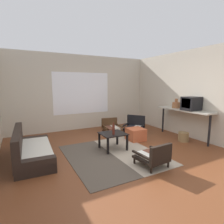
{
  "coord_description": "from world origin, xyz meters",
  "views": [
    {
      "loc": [
        -2.11,
        -3.32,
        1.66
      ],
      "look_at": [
        0.19,
        1.0,
        0.89
      ],
      "focal_mm": 28.64,
      "sensor_mm": 36.0,
      "label": 1
    }
  ],
  "objects_px": {
    "armchair_corner": "(135,125)",
    "clay_vase": "(176,105)",
    "armchair_striped_foreground": "(154,156)",
    "wicker_basket": "(183,137)",
    "armchair_by_window": "(111,127)",
    "coffee_table": "(113,136)",
    "couch": "(31,151)",
    "ottoman_orange": "(136,134)",
    "glass_bottle": "(114,129)",
    "crt_television": "(191,104)",
    "console_shelf": "(184,112)"
  },
  "relations": [
    {
      "from": "armchair_corner",
      "to": "clay_vase",
      "type": "height_order",
      "value": "clay_vase"
    },
    {
      "from": "armchair_striped_foreground",
      "to": "wicker_basket",
      "type": "height_order",
      "value": "armchair_striped_foreground"
    },
    {
      "from": "armchair_by_window",
      "to": "coffee_table",
      "type": "bearing_deg",
      "value": -116.16
    },
    {
      "from": "coffee_table",
      "to": "armchair_corner",
      "type": "height_order",
      "value": "armchair_corner"
    },
    {
      "from": "couch",
      "to": "ottoman_orange",
      "type": "xyz_separation_m",
      "value": [
        2.88,
        0.08,
        -0.03
      ]
    },
    {
      "from": "armchair_corner",
      "to": "glass_bottle",
      "type": "height_order",
      "value": "glass_bottle"
    },
    {
      "from": "couch",
      "to": "coffee_table",
      "type": "distance_m",
      "value": 1.93
    },
    {
      "from": "wicker_basket",
      "to": "crt_television",
      "type": "bearing_deg",
      "value": -3.9
    },
    {
      "from": "console_shelf",
      "to": "wicker_basket",
      "type": "distance_m",
      "value": 0.76
    },
    {
      "from": "armchair_by_window",
      "to": "wicker_basket",
      "type": "relative_size",
      "value": 2.32
    },
    {
      "from": "armchair_by_window",
      "to": "crt_television",
      "type": "distance_m",
      "value": 2.6
    },
    {
      "from": "coffee_table",
      "to": "console_shelf",
      "type": "relative_size",
      "value": 0.34
    },
    {
      "from": "armchair_corner",
      "to": "clay_vase",
      "type": "relative_size",
      "value": 2.75
    },
    {
      "from": "armchair_striped_foreground",
      "to": "coffee_table",
      "type": "bearing_deg",
      "value": 101.18
    },
    {
      "from": "armchair_by_window",
      "to": "clay_vase",
      "type": "xyz_separation_m",
      "value": [
        1.7,
        -1.21,
        0.78
      ]
    },
    {
      "from": "console_shelf",
      "to": "crt_television",
      "type": "xyz_separation_m",
      "value": [
        -0.0,
        -0.25,
        0.29
      ]
    },
    {
      "from": "console_shelf",
      "to": "clay_vase",
      "type": "xyz_separation_m",
      "value": [
        0.0,
        0.31,
        0.19
      ]
    },
    {
      "from": "armchair_by_window",
      "to": "wicker_basket",
      "type": "xyz_separation_m",
      "value": [
        1.47,
        -1.75,
        -0.09
      ]
    },
    {
      "from": "coffee_table",
      "to": "armchair_corner",
      "type": "relative_size",
      "value": 0.76
    },
    {
      "from": "coffee_table",
      "to": "wicker_basket",
      "type": "height_order",
      "value": "coffee_table"
    },
    {
      "from": "armchair_by_window",
      "to": "couch",
      "type": "bearing_deg",
      "value": -157.06
    },
    {
      "from": "coffee_table",
      "to": "clay_vase",
      "type": "relative_size",
      "value": 2.08
    },
    {
      "from": "ottoman_orange",
      "to": "console_shelf",
      "type": "height_order",
      "value": "console_shelf"
    },
    {
      "from": "ottoman_orange",
      "to": "armchair_corner",
      "type": "bearing_deg",
      "value": 57.26
    },
    {
      "from": "couch",
      "to": "console_shelf",
      "type": "bearing_deg",
      "value": -5.75
    },
    {
      "from": "armchair_by_window",
      "to": "armchair_corner",
      "type": "xyz_separation_m",
      "value": [
        0.71,
        -0.36,
        0.04
      ]
    },
    {
      "from": "coffee_table",
      "to": "ottoman_orange",
      "type": "distance_m",
      "value": 1.05
    },
    {
      "from": "armchair_by_window",
      "to": "armchair_striped_foreground",
      "type": "bearing_deg",
      "value": -99.15
    },
    {
      "from": "coffee_table",
      "to": "armchair_striped_foreground",
      "type": "relative_size",
      "value": 1.0
    },
    {
      "from": "clay_vase",
      "to": "wicker_basket",
      "type": "bearing_deg",
      "value": -113.12
    },
    {
      "from": "armchair_by_window",
      "to": "ottoman_orange",
      "type": "relative_size",
      "value": 1.43
    },
    {
      "from": "armchair_by_window",
      "to": "glass_bottle",
      "type": "distance_m",
      "value": 1.67
    },
    {
      "from": "ottoman_orange",
      "to": "coffee_table",
      "type": "bearing_deg",
      "value": -159.56
    },
    {
      "from": "couch",
      "to": "armchair_striped_foreground",
      "type": "distance_m",
      "value": 2.65
    },
    {
      "from": "clay_vase",
      "to": "wicker_basket",
      "type": "relative_size",
      "value": 1.01
    },
    {
      "from": "armchair_corner",
      "to": "armchair_by_window",
      "type": "bearing_deg",
      "value": 153.45
    },
    {
      "from": "console_shelf",
      "to": "ottoman_orange",
      "type": "bearing_deg",
      "value": 159.93
    },
    {
      "from": "armchair_by_window",
      "to": "crt_television",
      "type": "xyz_separation_m",
      "value": [
        1.7,
        -1.77,
        0.88
      ]
    },
    {
      "from": "ottoman_orange",
      "to": "crt_television",
      "type": "height_order",
      "value": "crt_television"
    },
    {
      "from": "crt_television",
      "to": "armchair_striped_foreground",
      "type": "bearing_deg",
      "value": -157.85
    },
    {
      "from": "glass_bottle",
      "to": "crt_television",
      "type": "bearing_deg",
      "value": -6.98
    },
    {
      "from": "armchair_striped_foreground",
      "to": "wicker_basket",
      "type": "relative_size",
      "value": 2.09
    },
    {
      "from": "console_shelf",
      "to": "crt_television",
      "type": "relative_size",
      "value": 3.82
    },
    {
      "from": "coffee_table",
      "to": "armchair_by_window",
      "type": "xyz_separation_m",
      "value": [
        0.67,
        1.37,
        -0.12
      ]
    },
    {
      "from": "armchair_by_window",
      "to": "console_shelf",
      "type": "bearing_deg",
      "value": -41.86
    },
    {
      "from": "couch",
      "to": "ottoman_orange",
      "type": "distance_m",
      "value": 2.88
    },
    {
      "from": "coffee_table",
      "to": "clay_vase",
      "type": "distance_m",
      "value": 2.47
    },
    {
      "from": "couch",
      "to": "crt_television",
      "type": "bearing_deg",
      "value": -9.0
    },
    {
      "from": "couch",
      "to": "armchair_striped_foreground",
      "type": "relative_size",
      "value": 2.85
    },
    {
      "from": "glass_bottle",
      "to": "console_shelf",
      "type": "bearing_deg",
      "value": -1.16
    }
  ]
}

